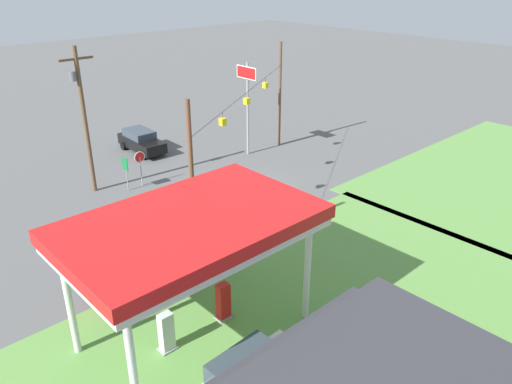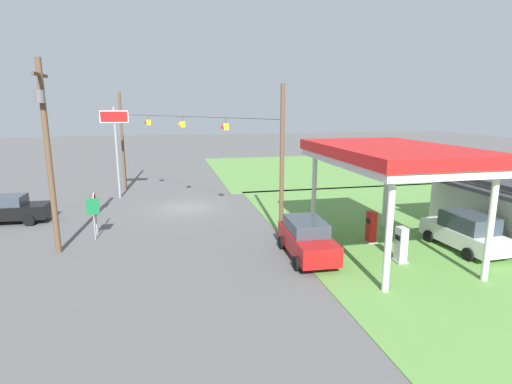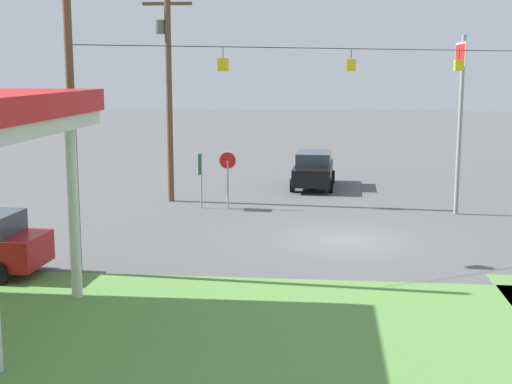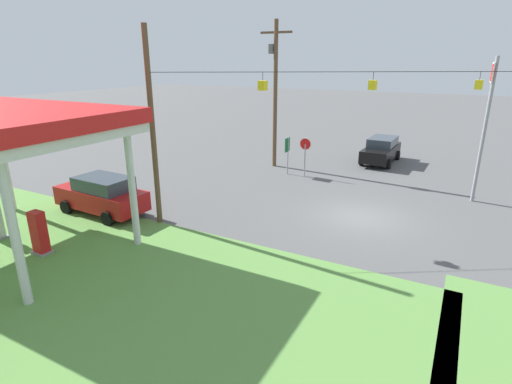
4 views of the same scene
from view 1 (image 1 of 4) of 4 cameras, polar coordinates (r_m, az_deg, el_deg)
The scene contains 12 objects.
ground_plane at distance 34.42m, azimuth -0.97°, elevation 0.41°, with size 160.00×160.00×0.00m, color #565656.
gas_station_canopy at distance 19.09m, azimuth -7.48°, elevation -4.22°, with size 9.68×6.11×5.50m.
fuel_pump_near at distance 22.07m, azimuth -3.77°, elevation -12.46°, with size 0.71×0.56×1.75m.
fuel_pump_far at distance 20.79m, azimuth -10.20°, elevation -15.58°, with size 0.71×0.56×1.75m.
car_at_pumps_front at distance 24.30m, azimuth -12.45°, elevation -8.80°, with size 4.79×2.24×1.89m.
car_at_pumps_rear at distance 18.50m, azimuth -0.43°, elevation -20.52°, with size 4.72×2.25×2.00m.
car_on_crossroad at distance 42.04m, azimuth -12.98°, elevation 5.72°, with size 2.23×4.97×1.81m.
stop_sign_roadside at distance 35.15m, azimuth -13.12°, elevation 3.47°, with size 0.80×0.08×2.50m.
stop_sign_overhead at distance 39.33m, azimuth -1.03°, elevation 11.43°, with size 0.22×2.17×7.35m.
route_sign at distance 34.59m, azimuth -14.70°, elevation 2.77°, with size 0.10×0.70×2.40m.
utility_pole_main at distance 34.09m, azimuth -19.13°, elevation 8.43°, with size 2.20×0.44×9.63m.
signal_span_gantry at distance 32.80m, azimuth -1.04°, elevation 7.76°, with size 16.39×10.24×8.57m.
Camera 1 is at (20.88, 23.43, 14.13)m, focal length 35.00 mm.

